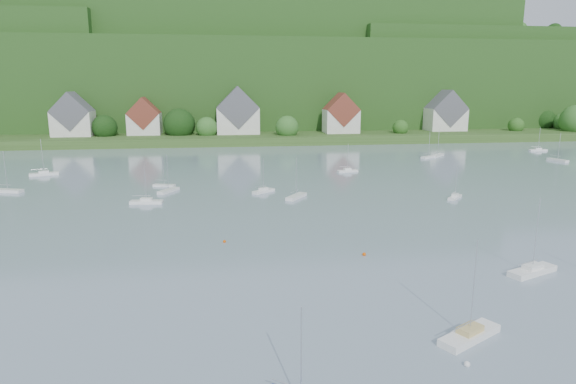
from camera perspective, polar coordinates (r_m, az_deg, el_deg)
The scene contains 13 objects.
far_shore_strip at distance 203.43m, azimuth -7.34°, elevation 6.63°, with size 600.00×60.00×3.00m, color #32511E.
forested_ridge at distance 271.08m, azimuth -7.55°, elevation 12.52°, with size 620.00×181.22×69.89m.
village_building_0 at distance 197.15m, azimuth -23.71°, elevation 7.87°, with size 14.00×10.40×16.00m.
village_building_1 at distance 193.94m, azimuth -16.35°, elevation 8.12°, with size 12.00×9.36×14.00m.
village_building_2 at distance 190.91m, azimuth -5.85°, elevation 8.95°, with size 16.00×11.44×18.00m.
village_building_3 at distance 194.56m, azimuth 6.17°, elevation 8.75°, with size 13.00×10.40×15.50m.
village_building_4 at distance 213.56m, azimuth 17.84°, elevation 8.59°, with size 15.00×10.40×16.50m.
near_sailboat_2 at distance 45.73m, azimuth 20.36°, elevation -15.20°, with size 6.54×4.72×8.74m.
near_sailboat_3 at distance 62.97m, azimuth 26.53°, elevation -8.10°, with size 6.74×4.13×8.82m.
mooring_buoy_1 at distance 42.04m, azimuth 20.07°, elevation -18.45°, with size 0.48×0.48×0.48m, color white.
mooring_buoy_2 at distance 63.20m, azimuth 8.84°, elevation -7.28°, with size 0.48×0.48×0.48m, color #E04F00.
mooring_buoy_3 at distance 68.02m, azimuth -7.39°, elevation -5.81°, with size 0.41×0.41×0.41m, color #E04F00.
far_sailboat_cluster at distance 118.96m, azimuth -6.64°, elevation 2.18°, with size 195.88×65.41×8.71m.
Camera 1 is at (-1.80, -2.49, 20.93)m, focal length 30.60 mm.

